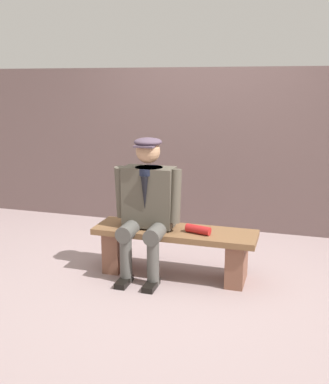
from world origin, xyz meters
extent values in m
plane|color=gray|center=(0.00, 0.00, 0.00)|extent=(30.00, 30.00, 0.00)
cube|color=brown|center=(0.00, 0.00, 0.42)|extent=(1.51, 0.44, 0.05)
cube|color=brown|center=(-0.58, 0.00, 0.20)|extent=(0.16, 0.37, 0.39)
cube|color=brown|center=(0.58, 0.00, 0.20)|extent=(0.16, 0.37, 0.39)
cube|color=#50493E|center=(0.25, 0.00, 0.74)|extent=(0.47, 0.24, 0.56)
cylinder|color=#1E2338|center=(0.25, 0.00, 0.99)|extent=(0.26, 0.26, 0.06)
cone|color=black|center=(0.25, 0.12, 0.81)|extent=(0.07, 0.07, 0.31)
sphere|color=tan|center=(0.25, 0.02, 1.17)|extent=(0.22, 0.22, 0.22)
ellipsoid|color=#4F3E4D|center=(0.25, 0.02, 1.25)|extent=(0.25, 0.25, 0.08)
cube|color=#4F3E4D|center=(0.25, 0.12, 1.23)|extent=(0.18, 0.10, 0.02)
cylinder|color=#504E49|center=(0.12, 0.14, 0.46)|extent=(0.15, 0.42, 0.15)
cylinder|color=#504E49|center=(0.12, 0.29, 0.23)|extent=(0.11, 0.11, 0.46)
cube|color=black|center=(0.12, 0.35, 0.03)|extent=(0.10, 0.24, 0.05)
cylinder|color=#50493E|center=(-0.02, 0.04, 0.78)|extent=(0.10, 0.15, 0.49)
cylinder|color=#504E49|center=(0.38, 0.14, 0.46)|extent=(0.15, 0.42, 0.15)
cylinder|color=#504E49|center=(0.38, 0.29, 0.23)|extent=(0.11, 0.11, 0.46)
cube|color=black|center=(0.38, 0.35, 0.03)|extent=(0.10, 0.24, 0.05)
cylinder|color=#50493E|center=(0.51, 0.04, 0.78)|extent=(0.11, 0.16, 0.49)
cylinder|color=#B21E1E|center=(-0.23, 0.05, 0.49)|extent=(0.24, 0.13, 0.08)
cube|color=#6B5553|center=(0.00, -1.63, 0.97)|extent=(12.00, 0.24, 1.95)
camera|label=1|loc=(-1.07, 3.87, 1.78)|focal=42.63mm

